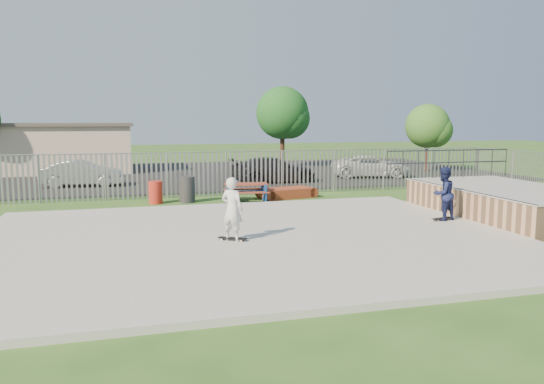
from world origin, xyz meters
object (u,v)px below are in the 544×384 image
object	(u,v)px
trash_bin_grey	(187,189)
tree_right	(427,126)
car_white	(371,166)
car_dark	(274,170)
funbox	(287,193)
tree_mid	(282,113)
skater_white	(232,209)
picnic_table	(246,192)
skater_navy	(443,194)
trash_bin_red	(156,192)
car_silver	(82,173)

from	to	relation	value
trash_bin_grey	tree_right	world-z (taller)	tree_right
trash_bin_grey	car_white	size ratio (longest dim) A/B	0.23
car_dark	tree_right	distance (m)	12.18
funbox	tree_right	xyz separation A→B (m)	(12.41, 9.03, 2.77)
funbox	tree_mid	bearing A→B (deg)	61.28
funbox	skater_white	world-z (taller)	skater_white
tree_right	car_white	bearing A→B (deg)	-155.24
funbox	picnic_table	bearing A→B (deg)	178.65
tree_mid	skater_navy	distance (m)	21.57
trash_bin_red	skater_white	size ratio (longest dim) A/B	0.53
trash_bin_red	tree_mid	size ratio (longest dim) A/B	0.16
trash_bin_grey	skater_navy	distance (m)	10.27
car_silver	car_white	world-z (taller)	car_silver
skater_navy	skater_white	xyz separation A→B (m)	(-7.22, -1.07, 0.00)
tree_mid	funbox	bearing A→B (deg)	-105.70
tree_mid	car_silver	bearing A→B (deg)	-149.22
funbox	skater_navy	world-z (taller)	skater_navy
picnic_table	car_dark	world-z (taller)	car_dark
tree_mid	skater_navy	world-z (taller)	tree_mid
funbox	car_white	bearing A→B (deg)	29.54
car_white	car_silver	bearing A→B (deg)	103.13
trash_bin_red	car_white	xyz separation A→B (m)	(12.90, 6.73, 0.20)
picnic_table	funbox	distance (m)	1.98
car_white	funbox	bearing A→B (deg)	145.41
trash_bin_red	car_dark	xyz separation A→B (m)	(6.61, 5.71, 0.24)
car_silver	skater_navy	world-z (taller)	skater_navy
tree_mid	tree_right	world-z (taller)	tree_mid
car_dark	tree_mid	bearing A→B (deg)	-22.77
trash_bin_red	car_dark	distance (m)	8.74
car_silver	funbox	bearing A→B (deg)	-122.45
trash_bin_red	car_silver	distance (m)	7.43
funbox	skater_navy	xyz separation A→B (m)	(3.17, -7.06, 0.80)
skater_navy	funbox	bearing A→B (deg)	-81.57
picnic_table	car_silver	xyz separation A→B (m)	(-7.03, 6.96, 0.30)
trash_bin_grey	skater_white	bearing A→B (deg)	-87.68
trash_bin_grey	skater_white	world-z (taller)	skater_white
trash_bin_red	skater_navy	size ratio (longest dim) A/B	0.53
funbox	car_white	distance (m)	9.83
tree_mid	skater_navy	bearing A→B (deg)	-92.29
car_white	skater_white	size ratio (longest dim) A/B	2.66
car_dark	funbox	bearing A→B (deg)	167.10
funbox	car_white	world-z (taller)	car_white
tree_mid	car_white	bearing A→B (deg)	-67.21
car_white	tree_mid	size ratio (longest dim) A/B	0.81
tree_right	skater_navy	xyz separation A→B (m)	(-9.25, -16.09, -1.96)
trash_bin_red	trash_bin_grey	bearing A→B (deg)	-0.75
funbox	skater_navy	bearing A→B (deg)	-78.87
trash_bin_grey	car_silver	xyz separation A→B (m)	(-4.59, 6.67, 0.15)
car_silver	tree_mid	bearing A→B (deg)	-55.45
tree_mid	trash_bin_red	bearing A→B (deg)	-123.93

